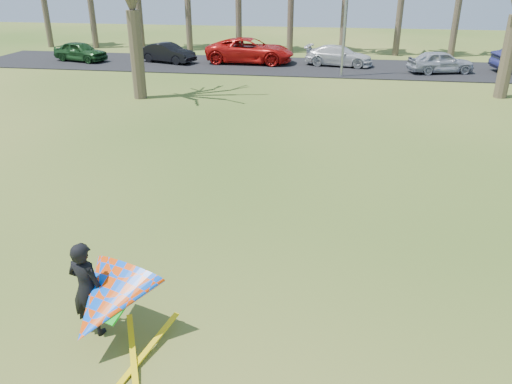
# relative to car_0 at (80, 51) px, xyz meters

# --- Properties ---
(ground) EXTENTS (100.00, 100.00, 0.00)m
(ground) POSITION_rel_car_0_xyz_m (16.03, -24.56, -0.72)
(ground) COLOR #1E5011
(ground) RESTS_ON ground
(parking_strip) EXTENTS (46.00, 7.00, 0.06)m
(parking_strip) POSITION_rel_car_0_xyz_m (16.03, 0.44, -0.69)
(parking_strip) COLOR black
(parking_strip) RESTS_ON ground
(car_0) EXTENTS (4.17, 2.57, 1.33)m
(car_0) POSITION_rel_car_0_xyz_m (0.00, 0.00, 0.00)
(car_0) COLOR #1A421C
(car_0) RESTS_ON parking_strip
(car_1) EXTENTS (4.15, 2.50, 1.29)m
(car_1) POSITION_rel_car_0_xyz_m (6.20, 0.41, -0.02)
(car_1) COLOR black
(car_1) RESTS_ON parking_strip
(car_2) EXTENTS (6.01, 2.90, 1.65)m
(car_2) POSITION_rel_car_0_xyz_m (11.82, 1.15, 0.16)
(car_2) COLOR red
(car_2) RESTS_ON parking_strip
(car_3) EXTENTS (4.70, 2.59, 1.29)m
(car_3) POSITION_rel_car_0_xyz_m (17.83, 1.05, -0.02)
(car_3) COLOR silver
(car_3) RESTS_ON parking_strip
(car_4) EXTENTS (4.24, 2.59, 1.35)m
(car_4) POSITION_rel_car_0_xyz_m (24.07, -0.53, 0.01)
(car_4) COLOR #A0A4AD
(car_4) RESTS_ON parking_strip
(kite_flyer) EXTENTS (2.13, 2.39, 2.02)m
(kite_flyer) POSITION_rel_car_0_xyz_m (14.10, -26.89, 0.13)
(kite_flyer) COLOR black
(kite_flyer) RESTS_ON ground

